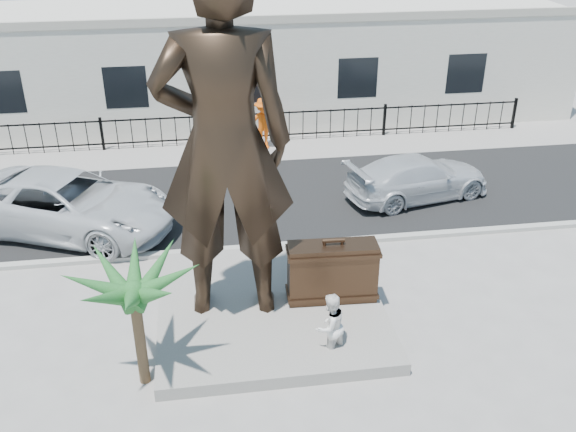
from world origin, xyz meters
The scene contains 14 objects.
ground centered at (0.00, 0.00, 0.00)m, with size 100.00×100.00×0.00m, color #9E9991.
street centered at (0.00, 8.00, 0.01)m, with size 40.00×7.00×0.01m, color black.
curb centered at (0.00, 4.50, 0.06)m, with size 40.00×0.25×0.12m, color #A5A399.
far_sidewalk centered at (0.00, 12.00, 0.01)m, with size 40.00×2.50×0.02m, color #9E9991.
plinth centered at (-0.50, 1.50, 0.15)m, with size 5.20×5.20×0.30m, color gray.
fence centered at (0.00, 12.80, 0.60)m, with size 22.00×0.10×1.20m, color black.
building centered at (0.00, 17.00, 2.20)m, with size 28.00×7.00×4.40m, color silver.
statue centered at (-1.40, 1.57, 4.28)m, with size 2.90×1.90×7.96m, color black.
suitcase centered at (0.97, 1.49, 1.02)m, with size 2.06×0.65×1.45m, color #352316.
tourist centered at (0.57, -0.20, 0.77)m, with size 0.75×0.58×1.53m, color white.
car_white centered at (-5.74, 6.39, 0.88)m, with size 2.88×6.24×1.73m, color silver.
car_silver centered at (4.96, 7.08, 0.70)m, with size 1.93×4.74×1.38m, color silver.
worker centered at (0.57, 12.06, 1.01)m, with size 1.28×0.74×1.98m, color #DD520B.
palm_tree centered at (-3.32, -0.44, 0.00)m, with size 1.80×1.80×3.20m, color #215B24, non-canonical shape.
Camera 1 is at (-1.91, -10.86, 9.07)m, focal length 40.00 mm.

